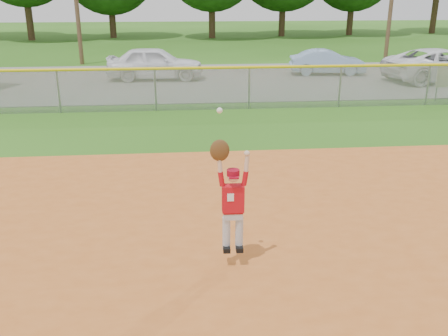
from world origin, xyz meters
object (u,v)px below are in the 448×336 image
at_px(car_blue, 327,62).
at_px(car_white_b, 441,65).
at_px(car_white_a, 155,63).
at_px(ballplayer, 231,197).

bearing_deg(car_blue, car_white_b, -109.91).
bearing_deg(car_white_a, ballplayer, -171.95).
height_order(car_white_b, ballplayer, ballplayer).
relative_size(car_white_b, ballplayer, 2.35).
relative_size(car_blue, ballplayer, 1.63).
bearing_deg(ballplayer, car_blue, 69.34).
distance_m(car_blue, ballplayer, 19.02).
xyz_separation_m(car_white_b, ballplayer, (-11.43, -15.52, 0.41)).
height_order(car_white_a, car_white_b, car_white_a).
distance_m(car_white_a, car_white_b, 13.34).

